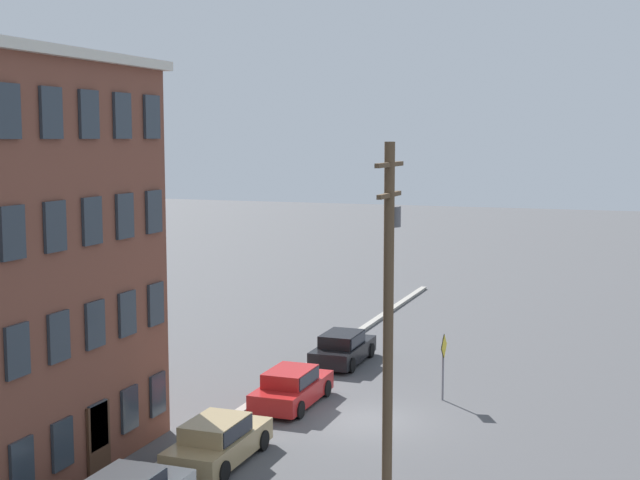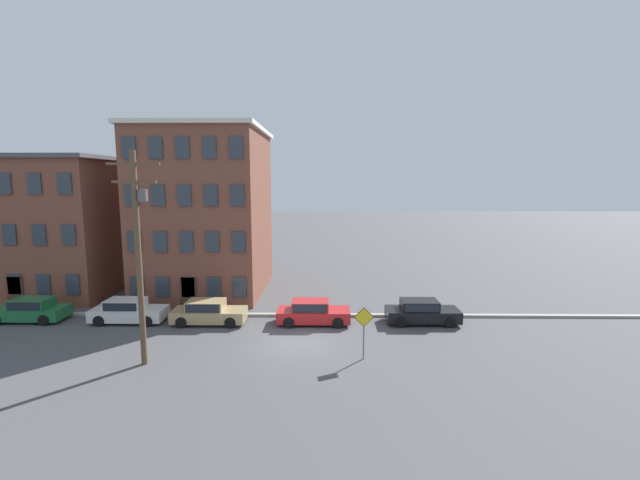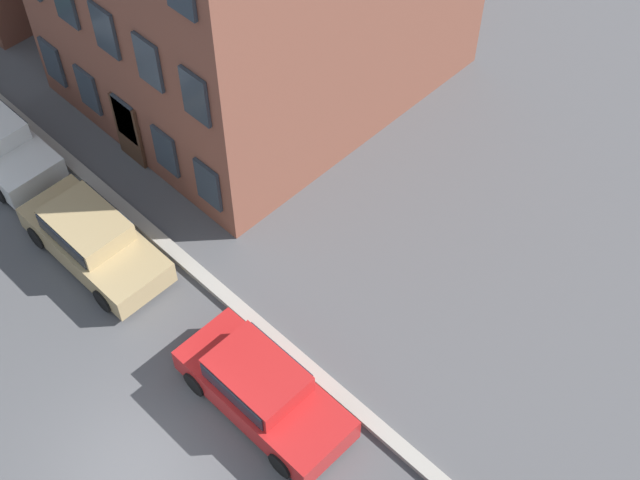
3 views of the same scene
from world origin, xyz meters
name	(u,v)px [view 1 (image 1 of 3)]	position (x,y,z in m)	size (l,w,h in m)	color
ground_plane	(364,420)	(0.00, 0.00, 0.00)	(200.00, 200.00, 0.00)	#4C4C4F
kerb_strip	(250,405)	(0.00, 4.50, 0.08)	(56.00, 0.36, 0.16)	#9E998E
car_tan	(218,440)	(-5.63, 3.04, 0.75)	(4.40, 1.92, 1.43)	tan
car_red	(291,386)	(0.72, 3.11, 0.75)	(4.40, 1.92, 1.43)	#B21E1E
car_black	(343,347)	(7.37, 3.31, 0.75)	(4.40, 1.92, 1.43)	black
caution_sign	(444,356)	(3.38, -2.13, 1.74)	(0.97, 0.08, 2.61)	slate
utility_pole	(389,306)	(-7.03, -2.82, 5.60)	(2.40, 0.44, 9.99)	brown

